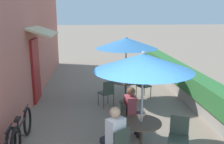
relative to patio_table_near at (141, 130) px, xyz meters
name	(u,v)px	position (x,y,z in m)	size (l,w,h in m)	color
cafe_facade_wall	(32,38)	(-3.01, 4.04, 1.55)	(0.98, 11.64, 4.20)	#C66B5B
planter_hedge	(179,78)	(2.28, 4.08, 0.00)	(0.60, 10.64, 1.01)	gray
patio_table_near	(141,130)	(0.00, 0.00, 0.00)	(0.84, 0.84, 0.72)	brown
patio_umbrella_near	(143,62)	(0.00, 0.00, 1.45)	(1.98, 1.98, 2.20)	#B7B7BC
seated_patron_near_left	(114,135)	(-0.62, -0.44, 0.15)	(0.50, 0.51, 1.25)	#23232D
cafe_chair_near_right	(179,134)	(0.73, -0.22, -0.02)	(0.52, 0.52, 0.87)	#384238
cafe_chair_near_back	(128,117)	(-0.18, 0.74, -0.02)	(0.45, 0.45, 0.87)	#384238
seated_patron_near_back	(132,110)	(-0.07, 0.76, 0.15)	(0.44, 0.37, 1.25)	#23232D
patio_table_mid	(126,87)	(0.11, 3.15, 0.00)	(0.84, 0.84, 0.72)	brown
patio_umbrella_mid	(126,43)	(0.11, 3.15, 1.45)	(1.98, 1.98, 2.20)	#B7B7BC
cafe_chair_mid_left	(107,91)	(-0.53, 2.75, -0.02)	(0.54, 0.54, 0.87)	#384238
cafe_chair_mid_right	(142,83)	(0.76, 3.55, -0.02)	(0.54, 0.54, 0.87)	#384238
coffee_cup_mid	(127,81)	(0.16, 3.08, 0.22)	(0.07, 0.07, 0.09)	white
bicycle_second	(22,131)	(-2.58, 0.55, -0.18)	(0.11, 1.77, 0.79)	black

